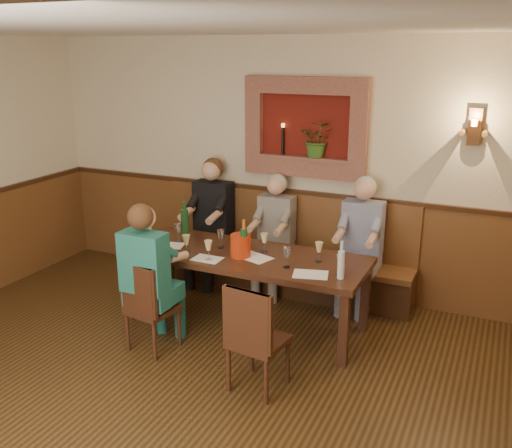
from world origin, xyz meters
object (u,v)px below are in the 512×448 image
at_px(dining_table, 245,261).
at_px(chair_near_left, 152,324).
at_px(bench, 280,263).
at_px(person_chair_front, 152,290).
at_px(chair_near_right, 257,358).
at_px(wine_bottle_green_b, 185,224).
at_px(person_bench_left, 210,232).
at_px(person_bench_mid, 273,246).
at_px(wine_bottle_green_a, 244,243).
at_px(person_bench_right, 359,256).
at_px(water_bottle, 341,264).
at_px(spittoon_bucket, 241,246).

xyz_separation_m(dining_table, chair_near_left, (-0.56, -0.81, -0.42)).
distance_m(bench, person_chair_front, 1.83).
relative_size(chair_near_right, wine_bottle_green_b, 2.22).
xyz_separation_m(person_bench_left, person_bench_mid, (0.80, 0.00, -0.05)).
bearing_deg(chair_near_left, bench, 81.23).
height_order(chair_near_right, person_chair_front, person_chair_front).
bearing_deg(bench, wine_bottle_green_b, -131.57).
bearing_deg(person_chair_front, dining_table, 54.48).
height_order(person_bench_left, wine_bottle_green_a, person_bench_left).
height_order(person_bench_right, person_chair_front, person_bench_right).
distance_m(chair_near_right, wine_bottle_green_b, 1.84).
bearing_deg(person_bench_right, bench, 173.50).
relative_size(chair_near_left, water_bottle, 2.58).
distance_m(chair_near_left, chair_near_right, 1.16).
distance_m(person_bench_left, wine_bottle_green_a, 1.34).
bearing_deg(wine_bottle_green_b, bench, 48.43).
xyz_separation_m(wine_bottle_green_a, wine_bottle_green_b, (-0.78, 0.23, 0.02)).
xyz_separation_m(bench, person_bench_right, (0.93, -0.11, 0.26)).
relative_size(chair_near_left, wine_bottle_green_b, 2.10).
distance_m(dining_table, spittoon_bucket, 0.20).
bearing_deg(person_bench_right, spittoon_bucket, -135.10).
relative_size(dining_table, person_chair_front, 1.71).
bearing_deg(person_bench_mid, person_chair_front, -107.51).
bearing_deg(dining_table, chair_near_left, -124.70).
height_order(dining_table, person_bench_left, person_bench_left).
bearing_deg(bench, chair_near_right, -73.19).
relative_size(chair_near_left, chair_near_right, 0.95).
height_order(chair_near_left, wine_bottle_green_a, wine_bottle_green_a).
height_order(chair_near_left, water_bottle, water_bottle).
distance_m(chair_near_left, person_bench_left, 1.70).
bearing_deg(bench, person_bench_left, -172.76).
xyz_separation_m(dining_table, person_chair_front, (-0.56, -0.78, -0.09)).
bearing_deg(person_bench_left, wine_bottle_green_a, -46.75).
relative_size(person_bench_mid, water_bottle, 3.99).
bearing_deg(water_bottle, chair_near_left, -159.64).
xyz_separation_m(chair_near_right, person_bench_mid, (-0.63, 1.83, 0.29)).
xyz_separation_m(person_bench_mid, person_chair_front, (-0.51, -1.62, 0.02)).
xyz_separation_m(chair_near_right, person_chair_front, (-1.14, 0.21, 0.31)).
bearing_deg(person_bench_mid, wine_bottle_green_a, -84.37).
height_order(chair_near_left, person_bench_mid, person_bench_mid).
bearing_deg(person_bench_right, wine_bottle_green_b, -156.47).
relative_size(dining_table, person_bench_left, 1.63).
height_order(dining_table, chair_near_right, chair_near_right).
relative_size(chair_near_left, person_bench_right, 0.62).
xyz_separation_m(chair_near_right, wine_bottle_green_a, (-0.53, 0.87, 0.64)).
relative_size(person_bench_left, person_chair_front, 1.05).
height_order(dining_table, chair_near_left, chair_near_left).
bearing_deg(dining_table, person_chair_front, -125.52).
distance_m(person_bench_mid, water_bottle, 1.54).
bearing_deg(wine_bottle_green_b, person_bench_mid, 46.43).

